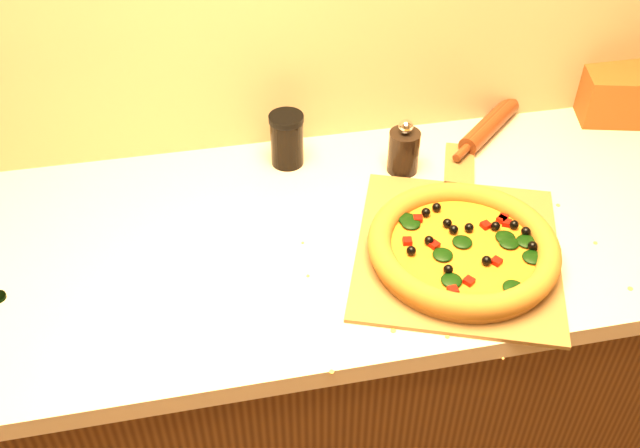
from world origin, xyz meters
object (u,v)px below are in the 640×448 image
Objects in this scene: pizza at (463,247)px; rolling_pin at (490,125)px; dark_jar at (287,139)px; pizza_peel at (457,245)px; pepper_grinder at (404,150)px.

rolling_pin is at bearing 61.95° from pizza.
rolling_pin is 2.11× the size of dark_jar.
dark_jar reaches higher than pizza_peel.
pepper_grinder is at bearing 118.19° from pizza_peel.
pepper_grinder reaches higher than rolling_pin.
pizza_peel is 2.40× the size of rolling_pin.
pizza is 1.40× the size of rolling_pin.
pepper_grinder is at bearing -17.56° from dark_jar.
rolling_pin is at bearing 2.61° from dark_jar.
pizza is 0.44m from rolling_pin.
dark_jar is (-0.27, 0.37, 0.03)m from pizza.
dark_jar is (-0.48, -0.02, 0.04)m from rolling_pin.
rolling_pin is (0.24, 0.10, -0.03)m from pepper_grinder.
pizza is 2.80× the size of pepper_grinder.
rolling_pin is 0.48m from dark_jar.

